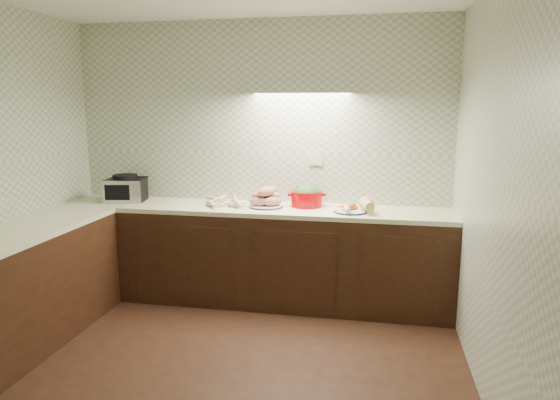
% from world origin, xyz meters
% --- Properties ---
extents(room, '(3.60, 3.60, 2.60)m').
position_xyz_m(room, '(0.00, 0.00, 1.63)').
color(room, black).
rests_on(room, ground).
extents(counter, '(3.60, 3.60, 0.90)m').
position_xyz_m(counter, '(-0.68, 0.68, 0.45)').
color(counter, black).
rests_on(counter, ground).
extents(toaster_oven, '(0.41, 0.34, 0.26)m').
position_xyz_m(toaster_oven, '(-1.27, 1.53, 1.02)').
color(toaster_oven, black).
rests_on(toaster_oven, counter).
extents(parsnip_pile, '(0.40, 0.37, 0.08)m').
position_xyz_m(parsnip_pile, '(-0.27, 1.45, 0.93)').
color(parsnip_pile, beige).
rests_on(parsnip_pile, counter).
extents(sweet_potato_plate, '(0.32, 0.32, 0.19)m').
position_xyz_m(sweet_potato_plate, '(0.13, 1.52, 0.98)').
color(sweet_potato_plate, '#171B46').
rests_on(sweet_potato_plate, counter).
extents(onion_bowl, '(0.17, 0.17, 0.13)m').
position_xyz_m(onion_bowl, '(0.15, 1.63, 0.95)').
color(onion_bowl, black).
rests_on(onion_bowl, counter).
extents(dutch_oven, '(0.36, 0.34, 0.20)m').
position_xyz_m(dutch_oven, '(0.49, 1.61, 1.00)').
color(dutch_oven, '#B10408').
rests_on(dutch_oven, counter).
extents(veg_plate, '(0.35, 0.33, 0.13)m').
position_xyz_m(veg_plate, '(0.96, 1.45, 0.95)').
color(veg_plate, '#171B46').
rests_on(veg_plate, counter).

